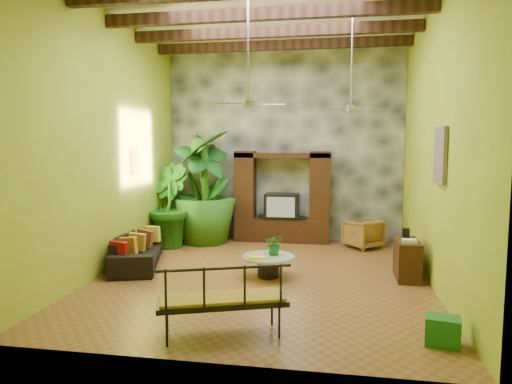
% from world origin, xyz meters
% --- Properties ---
extents(ground, '(7.00, 7.00, 0.00)m').
position_xyz_m(ground, '(0.00, 0.00, 0.00)').
color(ground, brown).
rests_on(ground, ground).
extents(ceiling, '(6.00, 7.00, 0.02)m').
position_xyz_m(ceiling, '(0.00, 0.00, 5.00)').
color(ceiling, silver).
rests_on(ceiling, back_wall).
extents(back_wall, '(6.00, 0.02, 5.00)m').
position_xyz_m(back_wall, '(0.00, 3.50, 2.50)').
color(back_wall, '#969D23').
rests_on(back_wall, ground).
extents(left_wall, '(0.02, 7.00, 5.00)m').
position_xyz_m(left_wall, '(-3.00, 0.00, 2.50)').
color(left_wall, '#969D23').
rests_on(left_wall, ground).
extents(right_wall, '(0.02, 7.00, 5.00)m').
position_xyz_m(right_wall, '(3.00, 0.00, 2.50)').
color(right_wall, '#969D23').
rests_on(right_wall, ground).
extents(stone_accent_wall, '(5.98, 0.10, 4.98)m').
position_xyz_m(stone_accent_wall, '(0.00, 3.44, 2.50)').
color(stone_accent_wall, '#363A3E').
rests_on(stone_accent_wall, ground).
extents(ceiling_beams, '(5.95, 5.36, 0.22)m').
position_xyz_m(ceiling_beams, '(0.00, 0.00, 4.78)').
color(ceiling_beams, '#341D10').
rests_on(ceiling_beams, ceiling).
extents(entertainment_center, '(2.40, 0.55, 2.30)m').
position_xyz_m(entertainment_center, '(0.00, 3.14, 0.97)').
color(entertainment_center, black).
rests_on(entertainment_center, ground).
extents(ceiling_fan_front, '(1.28, 1.28, 1.86)m').
position_xyz_m(ceiling_fan_front, '(-0.20, -0.40, 3.40)').
color(ceiling_fan_front, '#ACACB1').
rests_on(ceiling_fan_front, ceiling).
extents(ceiling_fan_back, '(1.28, 1.28, 1.86)m').
position_xyz_m(ceiling_fan_back, '(1.60, 1.20, 3.40)').
color(ceiling_fan_back, '#ACACB1').
rests_on(ceiling_fan_back, ceiling).
extents(wall_art_mask, '(0.06, 0.32, 0.55)m').
position_xyz_m(wall_art_mask, '(-2.96, 1.00, 2.10)').
color(wall_art_mask, orange).
rests_on(wall_art_mask, left_wall).
extents(wall_art_painting, '(0.06, 0.70, 0.90)m').
position_xyz_m(wall_art_painting, '(2.96, -0.60, 2.30)').
color(wall_art_painting, '#2A569A').
rests_on(wall_art_painting, right_wall).
extents(sofa, '(1.44, 2.31, 0.63)m').
position_xyz_m(sofa, '(-2.65, 0.30, 0.32)').
color(sofa, black).
rests_on(sofa, ground).
extents(wicker_armchair, '(1.06, 1.06, 0.69)m').
position_xyz_m(wicker_armchair, '(2.01, 2.74, 0.35)').
color(wicker_armchair, olive).
rests_on(wicker_armchair, ground).
extents(tall_plant_a, '(1.72, 1.66, 2.72)m').
position_xyz_m(tall_plant_a, '(-1.88, 2.55, 1.36)').
color(tall_plant_a, '#17581B').
rests_on(tall_plant_a, ground).
extents(tall_plant_b, '(1.38, 1.43, 2.04)m').
position_xyz_m(tall_plant_b, '(-2.65, 2.08, 1.02)').
color(tall_plant_b, '#1B6019').
rests_on(tall_plant_b, ground).
extents(tall_plant_c, '(1.82, 1.82, 2.83)m').
position_xyz_m(tall_plant_c, '(-1.91, 2.65, 1.41)').
color(tall_plant_c, '#2C691B').
rests_on(tall_plant_c, ground).
extents(coffee_table, '(0.98, 0.98, 0.40)m').
position_xyz_m(coffee_table, '(0.11, -0.04, 0.26)').
color(coffee_table, black).
rests_on(coffee_table, ground).
extents(centerpiece_plant, '(0.42, 0.38, 0.41)m').
position_xyz_m(centerpiece_plant, '(0.21, 0.09, 0.61)').
color(centerpiece_plant, '#1B6622').
rests_on(centerpiece_plant, coffee_table).
extents(yellow_tray, '(0.32, 0.25, 0.03)m').
position_xyz_m(yellow_tray, '(-0.06, -0.25, 0.42)').
color(yellow_tray, gold).
rests_on(yellow_tray, coffee_table).
extents(iron_bench, '(1.75, 1.15, 0.57)m').
position_xyz_m(iron_bench, '(-0.11, -2.81, 0.53)').
color(iron_bench, black).
rests_on(iron_bench, ground).
extents(side_console, '(0.41, 0.90, 0.72)m').
position_xyz_m(side_console, '(2.65, 0.30, 0.36)').
color(side_console, '#3E2013').
rests_on(side_console, ground).
extents(green_bin, '(0.46, 0.38, 0.36)m').
position_xyz_m(green_bin, '(2.65, -2.56, 0.18)').
color(green_bin, '#207922').
rests_on(green_bin, ground).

